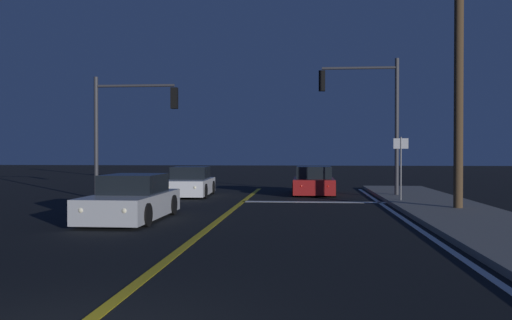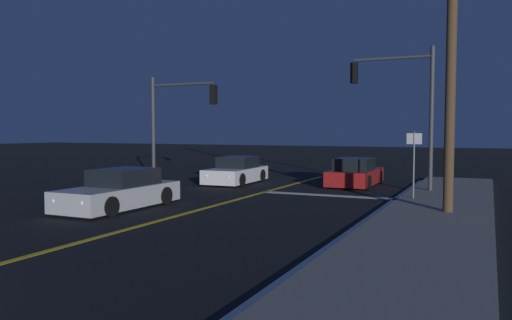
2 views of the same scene
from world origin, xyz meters
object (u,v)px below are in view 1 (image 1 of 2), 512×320
utility_pole_right (459,42)px  traffic_signal_far_left (127,117)px  car_lead_oncoming_silver (132,200)px  car_distant_tail_white (190,183)px  street_sign_corner (401,159)px  traffic_signal_near_right (369,106)px  car_following_oncoming_red (314,182)px

utility_pole_right → traffic_signal_far_left: bearing=161.8°
car_lead_oncoming_silver → utility_pole_right: 11.77m
car_distant_tail_white → street_sign_corner: (8.97, -3.16, 1.15)m
traffic_signal_near_right → car_distant_tail_white: bearing=-2.6°
car_distant_tail_white → car_following_oncoming_red: same height
car_distant_tail_white → traffic_signal_far_left: traffic_signal_far_left is taller
traffic_signal_near_right → traffic_signal_far_left: (-10.47, -1.40, -0.52)m
car_lead_oncoming_silver → traffic_signal_near_right: size_ratio=0.76×
traffic_signal_near_right → utility_pole_right: utility_pole_right is taller
traffic_signal_far_left → street_sign_corner: traffic_signal_far_left is taller
car_lead_oncoming_silver → utility_pole_right: utility_pole_right is taller
traffic_signal_near_right → street_sign_corner: traffic_signal_near_right is taller
car_lead_oncoming_silver → traffic_signal_near_right: (7.91, 8.58, 3.45)m
car_distant_tail_white → traffic_signal_far_left: bearing=34.2°
traffic_signal_far_left → utility_pole_right: 13.60m
car_lead_oncoming_silver → traffic_signal_near_right: traffic_signal_near_right is taller
street_sign_corner → car_lead_oncoming_silver: bearing=-146.7°
utility_pole_right → car_distant_tail_white: bearing=150.1°
car_distant_tail_white → traffic_signal_near_right: 8.80m
car_following_oncoming_red → traffic_signal_far_left: (-8.06, -3.13, 2.93)m
car_distant_tail_white → car_lead_oncoming_silver: (0.18, -8.95, 0.00)m
car_lead_oncoming_silver → utility_pole_right: bearing=-163.6°
traffic_signal_near_right → traffic_signal_far_left: bearing=7.6°
car_following_oncoming_red → car_lead_oncoming_silver: same height
street_sign_corner → car_following_oncoming_red: bearing=126.0°
car_lead_oncoming_silver → traffic_signal_far_left: 8.17m
car_following_oncoming_red → traffic_signal_far_left: size_ratio=0.81×
traffic_signal_near_right → utility_pole_right: (2.28, -5.60, 1.62)m
traffic_signal_near_right → traffic_signal_far_left: 10.58m
car_following_oncoming_red → car_distant_tail_white: bearing=-166.7°
car_following_oncoming_red → utility_pole_right: 10.08m
street_sign_corner → utility_pole_right: bearing=-63.5°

